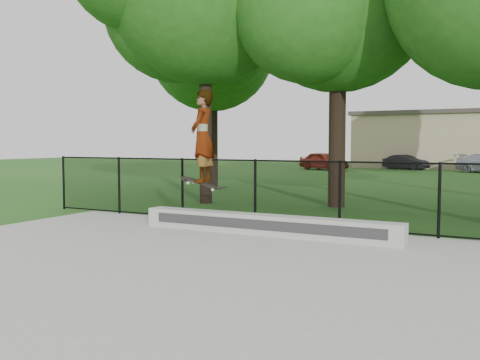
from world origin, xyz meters
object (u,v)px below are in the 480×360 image
(grind_ledge, at_px, (265,225))
(car_a, at_px, (324,161))
(car_b, at_px, (406,162))
(skater_airborne, at_px, (203,137))

(grind_ledge, distance_m, car_a, 27.80)
(car_b, height_order, skater_airborne, skater_airborne)
(grind_ledge, distance_m, car_b, 30.04)
(car_b, bearing_deg, skater_airborne, -156.77)
(car_a, distance_m, car_b, 6.03)
(car_b, bearing_deg, car_a, 143.04)
(grind_ledge, distance_m, skater_airborne, 2.24)
(grind_ledge, bearing_deg, car_a, 106.18)
(grind_ledge, relative_size, car_b, 1.91)
(skater_airborne, bearing_deg, car_a, 103.40)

